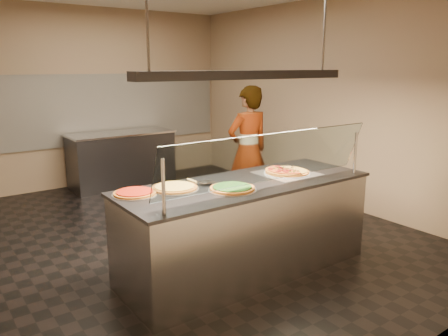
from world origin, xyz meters
TOP-DOWN VIEW (x-y plane):
  - ground at (0.00, 0.00)m, footprint 5.00×6.00m
  - wall_back at (0.00, 3.01)m, footprint 5.00×0.02m
  - wall_front at (0.00, -3.01)m, footprint 5.00×0.02m
  - wall_right at (2.51, 0.00)m, footprint 0.02×6.00m
  - tile_band at (0.00, 2.98)m, footprint 4.90×0.02m
  - serving_counter at (0.02, -1.26)m, footprint 2.57×0.94m
  - sneeze_guard at (0.02, -1.60)m, footprint 2.33×0.18m
  - perforated_tray at (0.58, -1.24)m, footprint 0.56×0.56m
  - half_pizza_pepperoni at (0.47, -1.24)m, footprint 0.24×0.46m
  - half_pizza_sausage at (0.69, -1.24)m, footprint 0.23×0.46m
  - pizza_spinach at (-0.26, -1.40)m, footprint 0.44×0.44m
  - pizza_cheese at (-0.67, -1.06)m, footprint 0.44×0.44m
  - pizza_tomato at (-1.04, -1.01)m, footprint 0.40×0.40m
  - pizza_spatula at (-0.40, -1.04)m, footprint 0.18×0.23m
  - prep_table at (0.32, 2.55)m, footprint 1.75×0.74m
  - worker at (1.21, 0.19)m, footprint 0.67×0.46m
  - heat_lamp_housing at (0.02, -1.26)m, footprint 2.30×0.18m
  - lamp_rod_left at (-0.98, -1.26)m, footprint 0.02×0.02m
  - lamp_rod_right at (1.02, -1.26)m, footprint 0.02×0.02m

SIDE VIEW (x-z plane):
  - ground at x=0.00m, z-range -0.02..0.00m
  - serving_counter at x=0.02m, z-range 0.00..0.93m
  - prep_table at x=0.32m, z-range 0.00..0.93m
  - worker at x=1.21m, z-range 0.00..1.78m
  - perforated_tray at x=0.58m, z-range 0.93..0.94m
  - pizza_tomato at x=-1.04m, z-range 0.93..0.96m
  - pizza_cheese at x=-0.67m, z-range 0.93..0.96m
  - pizza_spinach at x=-0.26m, z-range 0.93..0.96m
  - half_pizza_sausage at x=0.69m, z-range 0.94..0.98m
  - pizza_spatula at x=-0.40m, z-range 0.95..0.97m
  - half_pizza_pepperoni at x=0.47m, z-range 0.94..0.99m
  - sneeze_guard at x=0.02m, z-range 0.96..1.49m
  - tile_band at x=0.00m, z-range 0.70..1.90m
  - wall_back at x=0.00m, z-range 0.00..3.00m
  - wall_front at x=0.00m, z-range 0.00..3.00m
  - wall_right at x=2.51m, z-range 0.00..3.00m
  - heat_lamp_housing at x=0.02m, z-range 1.91..1.99m
  - lamp_rod_left at x=-0.98m, z-range 1.99..3.00m
  - lamp_rod_right at x=1.02m, z-range 1.99..3.00m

